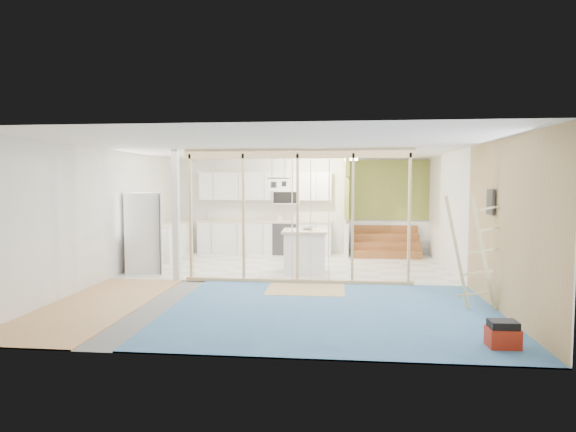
# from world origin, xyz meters

# --- Properties ---
(room) EXTENTS (7.01, 8.01, 2.61)m
(room) POSITION_xyz_m (0.00, 0.00, 1.30)
(room) COLOR slate
(room) RESTS_ON ground
(floor_overlays) EXTENTS (7.00, 8.00, 0.03)m
(floor_overlays) POSITION_xyz_m (0.07, 0.06, 0.01)
(floor_overlays) COLOR silver
(floor_overlays) RESTS_ON room
(stud_frame) EXTENTS (4.66, 0.14, 2.60)m
(stud_frame) POSITION_xyz_m (-0.24, -0.00, 1.59)
(stud_frame) COLOR tan
(stud_frame) RESTS_ON room
(base_cabinets) EXTENTS (4.45, 2.24, 0.93)m
(base_cabinets) POSITION_xyz_m (-1.61, 3.36, 0.47)
(base_cabinets) COLOR white
(base_cabinets) RESTS_ON room
(upper_cabinets) EXTENTS (3.60, 0.41, 0.85)m
(upper_cabinets) POSITION_xyz_m (-0.84, 3.82, 1.82)
(upper_cabinets) COLOR white
(upper_cabinets) RESTS_ON room
(green_partition) EXTENTS (2.25, 1.51, 2.60)m
(green_partition) POSITION_xyz_m (2.04, 3.66, 0.94)
(green_partition) COLOR olive
(green_partition) RESTS_ON room
(pot_rack) EXTENTS (0.52, 0.52, 0.72)m
(pot_rack) POSITION_xyz_m (-0.31, 1.89, 2.00)
(pot_rack) COLOR black
(pot_rack) RESTS_ON room
(sheathing_panel) EXTENTS (0.02, 4.00, 2.60)m
(sheathing_panel) POSITION_xyz_m (3.48, -2.00, 1.30)
(sheathing_panel) COLOR tan
(sheathing_panel) RESTS_ON room
(electrical_panel) EXTENTS (0.04, 0.30, 0.40)m
(electrical_panel) POSITION_xyz_m (3.43, -1.40, 1.65)
(electrical_panel) COLOR #36353A
(electrical_panel) RESTS_ON room
(ceiling_light) EXTENTS (0.32, 0.32, 0.08)m
(ceiling_light) POSITION_xyz_m (1.40, 3.00, 2.54)
(ceiling_light) COLOR #FFEABF
(ceiling_light) RESTS_ON room
(fridge) EXTENTS (0.96, 0.92, 1.73)m
(fridge) POSITION_xyz_m (-3.10, 0.84, 0.87)
(fridge) COLOR silver
(fridge) RESTS_ON room
(island) EXTENTS (0.98, 0.98, 0.93)m
(island) POSITION_xyz_m (0.37, 1.10, 0.46)
(island) COLOR white
(island) RESTS_ON room
(bowl) EXTENTS (0.29, 0.29, 0.07)m
(bowl) POSITION_xyz_m (0.43, 1.16, 0.97)
(bowl) COLOR beige
(bowl) RESTS_ON island
(soap_bottle_a) EXTENTS (0.14, 0.14, 0.28)m
(soap_bottle_a) POSITION_xyz_m (-2.50, 3.78, 1.07)
(soap_bottle_a) COLOR #AAB0BE
(soap_bottle_a) RESTS_ON base_cabinets
(soap_bottle_b) EXTENTS (0.10, 0.10, 0.17)m
(soap_bottle_b) POSITION_xyz_m (-0.46, 3.59, 1.02)
(soap_bottle_b) COLOR silver
(soap_bottle_b) RESTS_ON base_cabinets
(toolbox) EXTENTS (0.36, 0.28, 0.34)m
(toolbox) POSITION_xyz_m (3.00, -3.40, 0.16)
(toolbox) COLOR maroon
(toolbox) RESTS_ON room
(ladder) EXTENTS (0.93, 0.16, 1.74)m
(ladder) POSITION_xyz_m (3.13, -1.64, 0.89)
(ladder) COLOR tan
(ladder) RESTS_ON room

